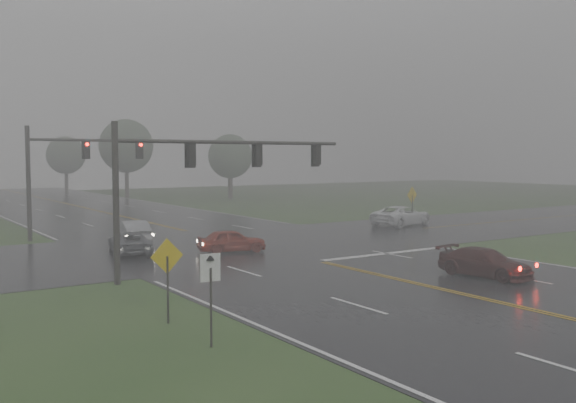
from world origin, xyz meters
TOP-DOWN VIEW (x-y plane):
  - main_road at (0.00, 20.00)m, footprint 18.00×160.00m
  - cross_street at (0.00, 22.00)m, footprint 120.00×14.00m
  - stop_bar at (4.50, 14.40)m, footprint 8.50×0.50m
  - sedan_maroon at (3.52, 7.09)m, footprint 2.21×4.38m
  - sedan_red at (-2.13, 19.46)m, footprint 3.94×2.30m
  - sedan_silver at (-5.30, 26.06)m, footprint 2.02×4.33m
  - car_grey at (-6.96, 21.88)m, footprint 2.96×4.66m
  - pickup_white at (15.06, 24.30)m, footprint 5.75×3.56m
  - signal_gantry_near at (-6.76, 14.39)m, footprint 11.31×0.29m
  - signal_gantry_far at (-6.49, 30.63)m, footprint 12.12×0.36m
  - sign_diamond_west at (-10.92, 7.52)m, footprint 1.11×0.13m
  - sign_arrow_white at (-10.94, 4.51)m, footprint 0.57×0.11m
  - sign_diamond_east at (15.42, 23.59)m, footprint 1.22×0.29m
  - tree_ne_a at (9.27, 68.01)m, footprint 6.77×6.77m
  - tree_e_near at (19.10, 58.67)m, footprint 5.42×5.42m
  - tree_n_far at (6.57, 86.47)m, footprint 5.61×5.61m

SIDE VIEW (x-z plane):
  - main_road at x=0.00m, z-range -0.01..0.01m
  - cross_street at x=0.00m, z-range -0.01..0.01m
  - stop_bar at x=4.50m, z-range 0.00..0.00m
  - sedan_maroon at x=3.52m, z-range -0.61..0.61m
  - sedan_red at x=-2.13m, z-range -0.63..0.63m
  - sedan_silver at x=-5.30m, z-range -0.69..0.69m
  - car_grey at x=-6.96m, z-range -0.60..0.60m
  - pickup_white at x=15.06m, z-range -0.74..0.74m
  - sign_arrow_white at x=-10.94m, z-range 0.51..3.08m
  - sign_diamond_west at x=-10.92m, z-range 0.47..3.13m
  - sign_diamond_east at x=15.42m, z-range 0.52..3.48m
  - signal_gantry_near at x=-6.76m, z-range 1.32..7.94m
  - signal_gantry_far at x=-6.49m, z-range 1.42..8.52m
  - tree_e_near at x=19.10m, z-range 1.25..9.20m
  - tree_n_far at x=6.57m, z-range 1.30..9.54m
  - tree_ne_a at x=9.27m, z-range 1.57..11.52m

